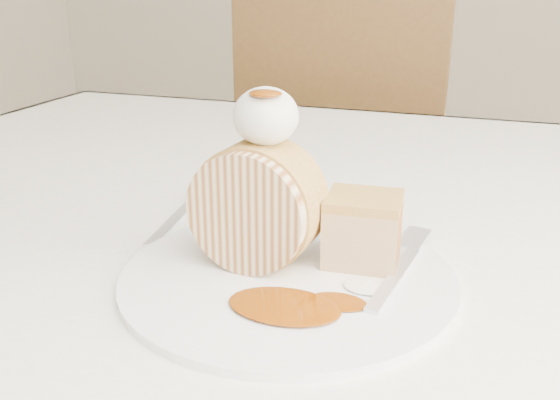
% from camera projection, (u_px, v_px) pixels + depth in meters
% --- Properties ---
extents(table, '(1.40, 0.90, 0.75)m').
position_uv_depth(table, '(378.00, 274.00, 0.71)').
color(table, white).
rests_on(table, ground).
extents(chair_far, '(0.46, 0.46, 0.96)m').
position_uv_depth(chair_far, '(345.00, 163.00, 1.49)').
color(chair_far, brown).
rests_on(chair_far, ground).
extents(plate, '(0.28, 0.28, 0.01)m').
position_uv_depth(plate, '(288.00, 277.00, 0.50)').
color(plate, white).
rests_on(plate, table).
extents(roulade_slice, '(0.10, 0.06, 0.10)m').
position_uv_depth(roulade_slice, '(257.00, 206.00, 0.50)').
color(roulade_slice, beige).
rests_on(roulade_slice, plate).
extents(cake_chunk, '(0.06, 0.06, 0.05)m').
position_uv_depth(cake_chunk, '(363.00, 233.00, 0.51)').
color(cake_chunk, '#BB8D46').
rests_on(cake_chunk, plate).
extents(whipped_cream, '(0.05, 0.05, 0.05)m').
position_uv_depth(whipped_cream, '(266.00, 116.00, 0.48)').
color(whipped_cream, white).
rests_on(whipped_cream, roulade_slice).
extents(caramel_drizzle, '(0.03, 0.02, 0.01)m').
position_uv_depth(caramel_drizzle, '(265.00, 86.00, 0.46)').
color(caramel_drizzle, '#733104').
rests_on(caramel_drizzle, whipped_cream).
extents(caramel_pool, '(0.09, 0.06, 0.00)m').
position_uv_depth(caramel_pool, '(284.00, 306.00, 0.44)').
color(caramel_pool, '#733104').
rests_on(caramel_pool, plate).
extents(fork, '(0.04, 0.16, 0.00)m').
position_uv_depth(fork, '(394.00, 278.00, 0.48)').
color(fork, silver).
rests_on(fork, plate).
extents(spoon, '(0.04, 0.15, 0.00)m').
position_uv_depth(spoon, '(174.00, 221.00, 0.61)').
color(spoon, silver).
rests_on(spoon, table).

